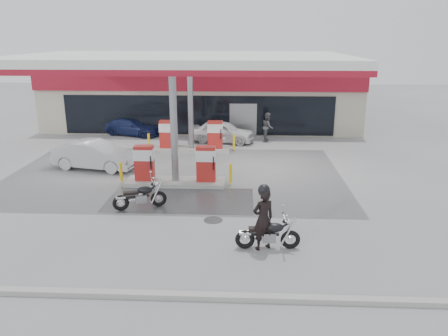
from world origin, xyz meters
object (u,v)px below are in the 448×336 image
(sedan_white, at_px, (222,132))
(parked_car_left, at_px, (132,127))
(hatchback_silver, at_px, (95,155))
(biker_main, at_px, (263,219))
(attendant, at_px, (268,127))
(pump_island_near, at_px, (175,169))
(main_motorcycle, at_px, (269,235))
(parked_motorcycle, at_px, (141,197))
(pump_island_far, at_px, (191,139))

(sedan_white, xyz_separation_m, parked_car_left, (-6.20, 1.80, -0.11))
(hatchback_silver, relative_size, parked_car_left, 1.08)
(biker_main, xyz_separation_m, attendant, (0.86, 14.93, -0.10))
(biker_main, bearing_deg, pump_island_near, -86.56)
(parked_car_left, bearing_deg, biker_main, -134.67)
(main_motorcycle, xyz_separation_m, biker_main, (-0.20, -0.01, 0.54))
(main_motorcycle, bearing_deg, hatchback_silver, 132.67)
(parked_motorcycle, bearing_deg, pump_island_far, 63.71)
(pump_island_near, distance_m, parked_car_left, 10.97)
(main_motorcycle, bearing_deg, pump_island_near, 120.25)
(sedan_white, relative_size, hatchback_silver, 0.93)
(pump_island_far, height_order, parked_car_left, pump_island_far)
(pump_island_far, distance_m, biker_main, 12.70)
(attendant, xyz_separation_m, parked_car_left, (-9.09, 1.20, -0.33))
(parked_motorcycle, height_order, attendant, attendant)
(pump_island_far, distance_m, hatchback_silver, 5.83)
(pump_island_near, xyz_separation_m, main_motorcycle, (3.92, -6.12, -0.24))
(main_motorcycle, distance_m, biker_main, 0.57)
(pump_island_near, xyz_separation_m, sedan_white, (1.70, 8.20, -0.02))
(pump_island_near, xyz_separation_m, attendant, (4.59, 8.80, 0.20))
(main_motorcycle, xyz_separation_m, hatchback_silver, (-8.34, 8.32, 0.24))
(biker_main, distance_m, hatchback_silver, 11.66)
(pump_island_far, distance_m, sedan_white, 2.78)
(biker_main, bearing_deg, parked_car_left, -90.83)
(hatchback_silver, bearing_deg, parked_car_left, 12.06)
(biker_main, xyz_separation_m, parked_car_left, (-8.23, 16.13, -0.43))
(main_motorcycle, height_order, hatchback_silver, hatchback_silver)
(pump_island_far, bearing_deg, main_motorcycle, -72.07)
(pump_island_near, bearing_deg, parked_motorcycle, -106.78)
(pump_island_near, xyz_separation_m, parked_motorcycle, (-0.90, -2.98, -0.23))
(biker_main, relative_size, sedan_white, 0.50)
(pump_island_far, relative_size, main_motorcycle, 2.48)
(main_motorcycle, bearing_deg, pump_island_far, 105.52)
(sedan_white, height_order, hatchback_silver, hatchback_silver)
(biker_main, bearing_deg, attendant, -121.15)
(pump_island_near, height_order, attendant, attendant)
(pump_island_far, height_order, attendant, attendant)
(attendant, bearing_deg, sedan_white, 104.85)
(sedan_white, bearing_deg, hatchback_silver, 145.28)
(pump_island_near, relative_size, biker_main, 2.54)
(biker_main, bearing_deg, pump_island_far, -100.77)
(attendant, bearing_deg, parked_car_left, 85.58)
(parked_car_left, bearing_deg, hatchback_silver, -161.09)
(biker_main, bearing_deg, parked_motorcycle, -62.13)
(pump_island_far, distance_m, parked_car_left, 6.02)
(sedan_white, bearing_deg, pump_island_near, 179.13)
(hatchback_silver, bearing_deg, pump_island_near, -104.99)
(pump_island_far, xyz_separation_m, hatchback_silver, (-4.42, -3.80, 0.00))
(main_motorcycle, relative_size, hatchback_silver, 0.48)
(pump_island_near, distance_m, hatchback_silver, 4.94)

